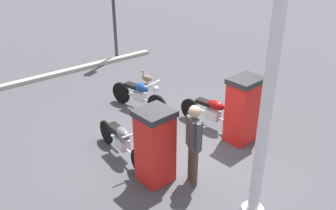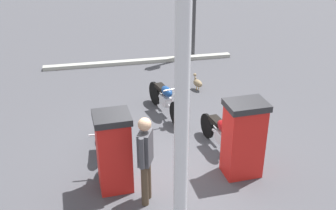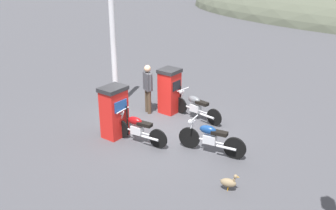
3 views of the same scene
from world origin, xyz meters
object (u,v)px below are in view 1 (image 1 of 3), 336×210
object	(u,v)px
motorcycle_far_pump	(122,140)
motorcycle_extra	(139,95)
fuel_pump_near	(243,109)
attendant_person	(194,140)
motorcycle_near_pump	(213,112)
canopy_support_pole	(268,96)
fuel_pump_far	(155,146)
wandering_duck	(147,78)

from	to	relation	value
motorcycle_far_pump	motorcycle_extra	bearing A→B (deg)	-42.45
fuel_pump_near	attendant_person	world-z (taller)	attendant_person
motorcycle_near_pump	canopy_support_pole	xyz separation A→B (m)	(-2.60, 1.46, 1.81)
attendant_person	fuel_pump_near	bearing A→B (deg)	-75.04
motorcycle_extra	attendant_person	bearing A→B (deg)	164.33
motorcycle_extra	fuel_pump_near	bearing A→B (deg)	-159.28
attendant_person	motorcycle_near_pump	bearing A→B (deg)	-53.59
fuel_pump_far	motorcycle_far_pump	size ratio (longest dim) A/B	0.77
motorcycle_near_pump	attendant_person	size ratio (longest dim) A/B	1.11
motorcycle_extra	wandering_duck	distance (m)	1.85
attendant_person	motorcycle_extra	bearing A→B (deg)	-15.67
motorcycle_near_pump	motorcycle_far_pump	size ratio (longest dim) A/B	0.93
motorcycle_extra	motorcycle_far_pump	bearing A→B (deg)	137.55
attendant_person	canopy_support_pole	xyz separation A→B (m)	(-1.26, -0.35, 1.29)
attendant_person	wandering_duck	size ratio (longest dim) A/B	3.70
motorcycle_extra	attendant_person	xyz separation A→B (m)	(-3.31, 0.93, 0.53)
fuel_pump_near	motorcycle_far_pump	xyz separation A→B (m)	(1.04, 2.64, -0.34)
canopy_support_pole	motorcycle_extra	bearing A→B (deg)	-7.19
wandering_duck	motorcycle_near_pump	bearing A→B (deg)	174.79
motorcycle_far_pump	motorcycle_extra	size ratio (longest dim) A/B	1.06
canopy_support_pole	motorcycle_near_pump	bearing A→B (deg)	-29.40
motorcycle_extra	wandering_duck	world-z (taller)	motorcycle_extra
fuel_pump_far	attendant_person	world-z (taller)	attendant_person
fuel_pump_far	motorcycle_extra	size ratio (longest dim) A/B	0.81
motorcycle_far_pump	motorcycle_extra	xyz separation A→B (m)	(1.74, -1.59, -0.00)
fuel_pump_near	motorcycle_near_pump	bearing A→B (deg)	11.31
motorcycle_near_pump	motorcycle_extra	world-z (taller)	motorcycle_extra
fuel_pump_near	attendant_person	xyz separation A→B (m)	(-0.53, 1.98, 0.18)
wandering_duck	fuel_pump_near	bearing A→B (deg)	178.02
motorcycle_near_pump	wandering_duck	world-z (taller)	motorcycle_near_pump
fuel_pump_near	motorcycle_near_pump	distance (m)	0.90
wandering_duck	motorcycle_far_pump	bearing A→B (deg)	138.32
fuel_pump_far	canopy_support_pole	bearing A→B (deg)	-153.94
motorcycle_far_pump	canopy_support_pole	size ratio (longest dim) A/B	0.43
fuel_pump_far	canopy_support_pole	distance (m)	2.48
attendant_person	canopy_support_pole	world-z (taller)	canopy_support_pole
motorcycle_extra	canopy_support_pole	bearing A→B (deg)	172.81
attendant_person	motorcycle_far_pump	bearing A→B (deg)	22.88
motorcycle_far_pump	canopy_support_pole	bearing A→B (deg)	-160.29
fuel_pump_far	wandering_duck	distance (m)	4.97
motorcycle_far_pump	motorcycle_near_pump	bearing A→B (deg)	-95.29
fuel_pump_far	motorcycle_extra	distance (m)	3.15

